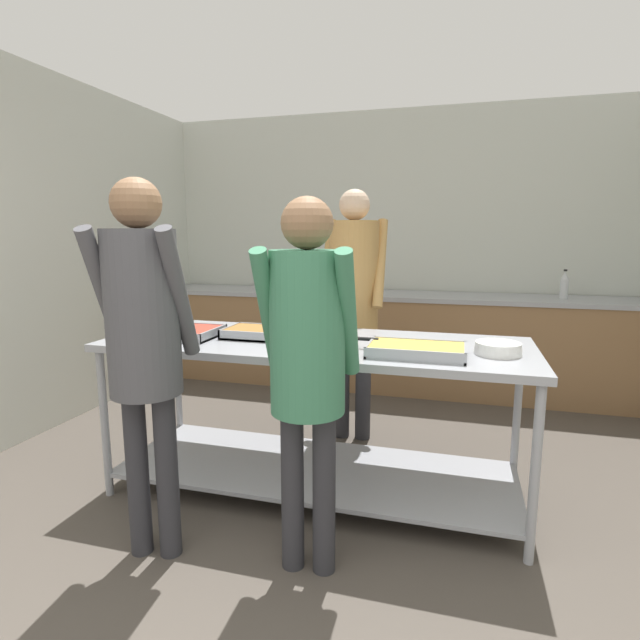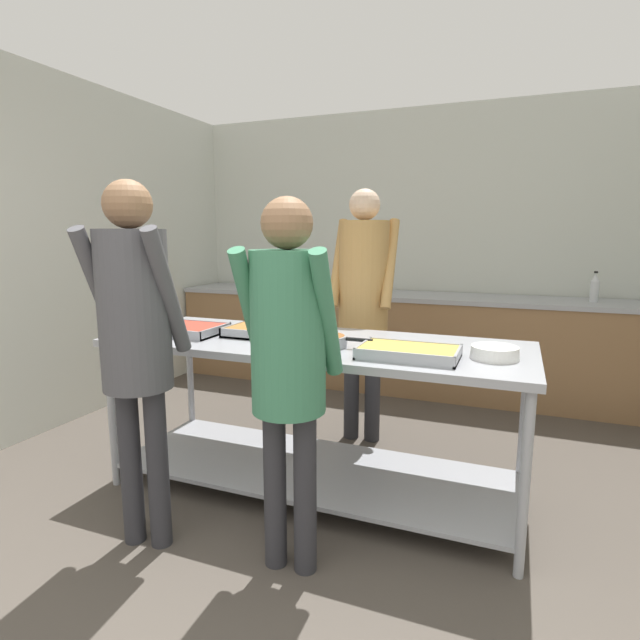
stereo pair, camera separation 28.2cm
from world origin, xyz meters
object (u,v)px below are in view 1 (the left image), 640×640
object	(u,v)px
serving_tray_greens	(416,350)
guest_serving_right	(144,328)
serving_tray_roast	(262,333)
sauce_pan	(330,340)
serving_tray_vegetables	(175,332)
water_bottle	(564,285)
cook_behind_counter	(354,287)
plate_stack	(498,348)
guest_serving_left	(308,347)

from	to	relation	value
serving_tray_greens	guest_serving_right	distance (m)	1.26
serving_tray_roast	sauce_pan	distance (m)	0.45
serving_tray_vegetables	water_bottle	size ratio (longest dim) A/B	1.98
serving_tray_roast	serving_tray_greens	world-z (taller)	same
cook_behind_counter	water_bottle	bearing A→B (deg)	39.87
plate_stack	cook_behind_counter	distance (m)	1.26
serving_tray_roast	serving_tray_greens	size ratio (longest dim) A/B	0.88
serving_tray_vegetables	serving_tray_greens	xyz separation A→B (m)	(1.38, -0.09, -0.00)
guest_serving_left	guest_serving_right	xyz separation A→B (m)	(-0.71, -0.09, 0.06)
cook_behind_counter	plate_stack	bearing A→B (deg)	-43.73
guest_serving_left	cook_behind_counter	xyz separation A→B (m)	(-0.12, 1.48, 0.09)
water_bottle	cook_behind_counter	bearing A→B (deg)	-140.13
guest_serving_right	water_bottle	xyz separation A→B (m)	(2.17, 2.88, -0.03)
guest_serving_left	cook_behind_counter	size ratio (longest dim) A/B	0.91
serving_tray_roast	water_bottle	size ratio (longest dim) A/B	1.63
serving_tray_greens	guest_serving_left	world-z (taller)	guest_serving_left
water_bottle	serving_tray_roast	bearing A→B (deg)	-132.69
serving_tray_vegetables	serving_tray_greens	world-z (taller)	same
serving_tray_vegetables	guest_serving_left	distance (m)	1.14
serving_tray_greens	plate_stack	world-z (taller)	plate_stack
serving_tray_roast	plate_stack	xyz separation A→B (m)	(1.27, -0.07, 0.00)
serving_tray_vegetables	guest_serving_right	xyz separation A→B (m)	(0.26, -0.66, 0.16)
sauce_pan	serving_tray_roast	bearing A→B (deg)	163.92
serving_tray_roast	guest_serving_left	xyz separation A→B (m)	(0.49, -0.69, 0.10)
serving_tray_vegetables	water_bottle	world-z (taller)	water_bottle
guest_serving_left	serving_tray_greens	bearing A→B (deg)	50.31
serving_tray_roast	serving_tray_greens	bearing A→B (deg)	-12.73
plate_stack	cook_behind_counter	bearing A→B (deg)	136.27
serving_tray_greens	cook_behind_counter	world-z (taller)	cook_behind_counter
serving_tray_greens	cook_behind_counter	size ratio (longest dim) A/B	0.27
serving_tray_roast	sauce_pan	xyz separation A→B (m)	(0.43, -0.12, 0.01)
plate_stack	guest_serving_left	world-z (taller)	guest_serving_left
serving_tray_vegetables	sauce_pan	distance (m)	0.92
sauce_pan	water_bottle	xyz separation A→B (m)	(1.51, 2.24, 0.11)
sauce_pan	cook_behind_counter	distance (m)	0.94
cook_behind_counter	serving_tray_roast	bearing A→B (deg)	-114.86
serving_tray_vegetables	plate_stack	size ratio (longest dim) A/B	2.21
serving_tray_roast	plate_stack	distance (m)	1.27
serving_tray_roast	sauce_pan	bearing A→B (deg)	-16.08
cook_behind_counter	guest_serving_left	bearing A→B (deg)	-85.38
serving_tray_roast	guest_serving_right	distance (m)	0.82
sauce_pan	guest_serving_left	world-z (taller)	guest_serving_left
serving_tray_roast	guest_serving_right	world-z (taller)	guest_serving_right
guest_serving_right	plate_stack	bearing A→B (deg)	25.06
serving_tray_vegetables	cook_behind_counter	distance (m)	1.26
water_bottle	guest_serving_left	bearing A→B (deg)	-117.59
serving_tray_greens	plate_stack	distance (m)	0.40
plate_stack	water_bottle	bearing A→B (deg)	72.79
sauce_pan	serving_tray_greens	world-z (taller)	sauce_pan
sauce_pan	guest_serving_right	distance (m)	0.94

